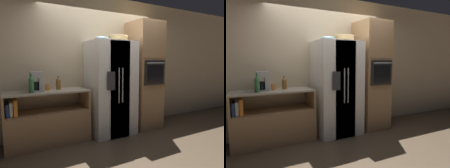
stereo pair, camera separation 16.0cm
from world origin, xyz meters
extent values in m
plane|color=#4C3D2D|center=(0.00, 0.00, 0.00)|extent=(20.00, 20.00, 0.00)
cube|color=beige|center=(0.00, 0.48, 1.40)|extent=(12.00, 0.06, 2.80)
cube|color=#A87F56|center=(-1.18, 0.17, 0.29)|extent=(1.41, 0.56, 0.58)
cube|color=#A87F56|center=(-1.18, 0.17, 0.58)|extent=(1.36, 0.52, 0.02)
cube|color=#A87F56|center=(-1.87, 0.17, 0.75)|extent=(0.04, 0.56, 0.34)
cube|color=#A87F56|center=(-0.49, 0.17, 0.75)|extent=(0.04, 0.56, 0.34)
cube|color=#ADA38E|center=(-1.18, 0.17, 0.93)|extent=(1.41, 0.56, 0.03)
cube|color=#284C8E|center=(-1.81, 0.14, 0.70)|extent=(0.04, 0.33, 0.21)
cube|color=silver|center=(-1.76, 0.14, 0.70)|extent=(0.05, 0.35, 0.22)
cube|color=orange|center=(-1.70, 0.14, 0.72)|extent=(0.05, 0.39, 0.26)
cube|color=white|center=(0.05, 0.10, 0.92)|extent=(0.87, 0.71, 1.85)
cube|color=white|center=(0.04, -0.27, 0.92)|extent=(0.43, 0.02, 1.81)
cube|color=white|center=(0.05, -0.27, 0.92)|extent=(0.43, 0.02, 1.81)
cylinder|color=#B2B2B7|center=(0.01, -0.30, 1.02)|extent=(0.02, 0.02, 0.65)
cylinder|color=#B2B2B7|center=(0.08, -0.30, 1.02)|extent=(0.02, 0.02, 0.65)
cube|color=#2D2D33|center=(-0.15, -0.28, 1.11)|extent=(0.16, 0.01, 0.33)
cube|color=#A87F56|center=(0.90, 0.12, 1.15)|extent=(0.62, 0.67, 2.30)
cube|color=black|center=(0.90, -0.24, 1.23)|extent=(0.51, 0.04, 0.51)
cube|color=black|center=(0.90, -0.26, 1.20)|extent=(0.42, 0.01, 0.35)
cylinder|color=#B2B2B7|center=(0.90, -0.27, 1.42)|extent=(0.45, 0.02, 0.02)
cube|color=#94704C|center=(0.90, -0.22, 1.89)|extent=(0.58, 0.01, 0.74)
cylinder|color=tan|center=(0.24, 0.12, 1.90)|extent=(0.37, 0.37, 0.11)
torus|color=tan|center=(0.24, 0.12, 1.96)|extent=(0.39, 0.39, 0.03)
ellipsoid|color=#668C99|center=(-0.16, 0.06, 1.88)|extent=(0.27, 0.27, 0.08)
cylinder|color=brown|center=(-0.96, 0.26, 1.03)|extent=(0.08, 0.08, 0.17)
cone|color=brown|center=(-0.96, 0.26, 1.14)|extent=(0.08, 0.08, 0.05)
cylinder|color=brown|center=(-0.96, 0.26, 1.18)|extent=(0.03, 0.03, 0.02)
cylinder|color=#33723F|center=(-1.44, 0.05, 1.06)|extent=(0.08, 0.08, 0.23)
cone|color=#33723F|center=(-1.44, 0.05, 1.20)|extent=(0.08, 0.08, 0.04)
cylinder|color=#33723F|center=(-1.44, 0.05, 1.24)|extent=(0.03, 0.03, 0.04)
cylinder|color=orange|center=(-1.16, 0.21, 1.00)|extent=(0.08, 0.08, 0.11)
torus|color=orange|center=(-1.12, 0.21, 1.00)|extent=(0.07, 0.01, 0.07)
cube|color=#B2B2B7|center=(-1.34, 0.19, 0.96)|extent=(0.20, 0.20, 0.02)
cylinder|color=black|center=(-1.35, 0.19, 1.04)|extent=(0.12, 0.12, 0.14)
cube|color=#B2B2B7|center=(-1.27, 0.19, 1.12)|extent=(0.07, 0.17, 0.34)
cube|color=#B2B2B7|center=(-1.34, 0.19, 1.24)|extent=(0.20, 0.20, 0.09)
camera|label=1|loc=(-1.86, -3.38, 1.46)|focal=32.00mm
camera|label=2|loc=(-1.72, -3.45, 1.46)|focal=32.00mm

